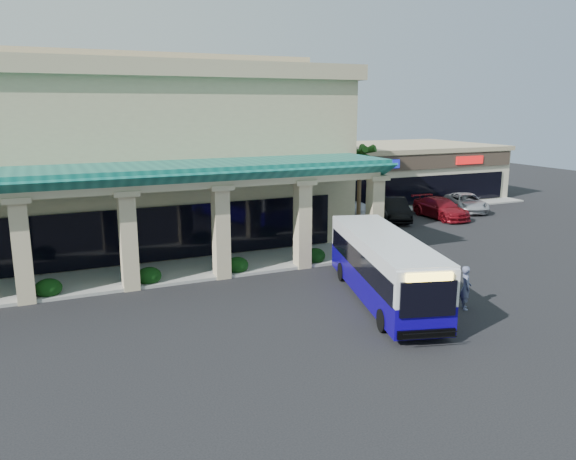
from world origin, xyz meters
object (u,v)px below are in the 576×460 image
pedestrian (466,288)px  car_white (394,209)px  car_gray (466,202)px  car_silver (355,212)px  car_red (441,208)px  transit_bus (384,269)px

pedestrian → car_white: (8.22, 17.16, -0.08)m
car_gray → car_white: bearing=-152.4°
pedestrian → car_gray: pedestrian is taller
car_silver → car_red: bearing=-17.5°
transit_bus → car_red: 20.24m
car_gray → car_silver: bearing=-156.2°
pedestrian → car_red: 20.28m
pedestrian → car_white: bearing=4.4°
pedestrian → car_white: pedestrian is taller
pedestrian → car_silver: bearing=13.8°
pedestrian → car_white: 19.02m
car_white → car_red: car_white is taller
pedestrian → car_silver: pedestrian is taller
car_silver → car_gray: car_silver is taller
pedestrian → car_red: (12.00, 16.34, -0.16)m
car_silver → car_gray: bearing=-5.9°
car_silver → car_white: bearing=-15.0°
car_red → car_gray: (3.83, 1.50, -0.05)m
transit_bus → pedestrian: size_ratio=5.56×
pedestrian → car_silver: size_ratio=0.39×
car_gray → pedestrian: bearing=-109.1°
transit_bus → car_white: size_ratio=2.01×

